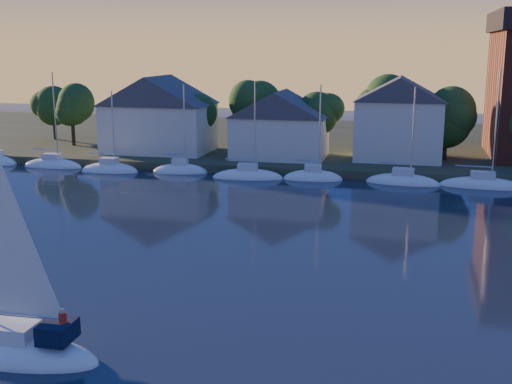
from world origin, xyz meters
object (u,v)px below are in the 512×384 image
(clubhouse_centre, at_px, (280,123))
(clubhouse_west, at_px, (159,113))
(hero_sailboat, at_px, (14,345))
(clubhouse_east, at_px, (399,117))

(clubhouse_centre, bearing_deg, clubhouse_west, 176.42)
(clubhouse_west, relative_size, clubhouse_centre, 1.18)
(clubhouse_west, bearing_deg, clubhouse_centre, -3.58)
(clubhouse_centre, relative_size, hero_sailboat, 0.85)
(clubhouse_west, height_order, hero_sailboat, hero_sailboat)
(clubhouse_west, xyz_separation_m, hero_sailboat, (13.83, -53.00, -5.36))
(clubhouse_east, distance_m, hero_sailboat, 56.63)
(clubhouse_centre, distance_m, hero_sailboat, 52.25)
(clubhouse_west, xyz_separation_m, clubhouse_centre, (16.00, -1.00, -0.80))
(clubhouse_west, bearing_deg, clubhouse_east, 1.91)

